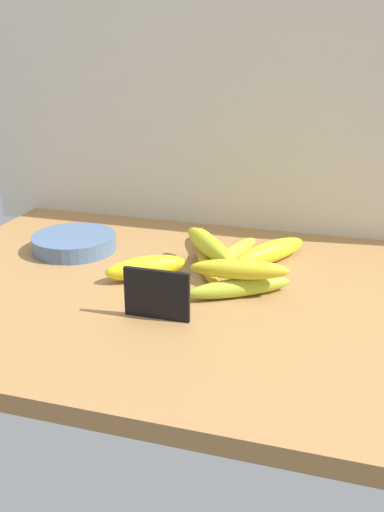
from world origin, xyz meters
TOP-DOWN VIEW (x-y plane):
  - counter_top at (0.00, 0.00)cm, footprint 110.00×76.00cm
  - back_wall at (0.00, 39.00)cm, footprint 130.00×2.00cm
  - chalkboard_sign at (-2.57, -11.99)cm, footprint 11.00×1.80cm
  - fruit_bowl at (-30.23, 12.55)cm, footprint 17.66×17.66cm
  - banana_0 at (0.22, 9.35)cm, footprint 10.91×19.63cm
  - banana_1 at (3.62, 15.88)cm, footprint 7.88×20.25cm
  - banana_2 at (10.88, 17.88)cm, footprint 13.89×18.06cm
  - banana_3 at (8.38, 0.33)cm, footprint 18.01×13.39cm
  - banana_4 at (-10.08, 2.64)cm, footprint 15.02×13.18cm
  - banana_5 at (-2.43, 18.85)cm, footprint 12.97×19.40cm
  - banana_6 at (0.28, 9.84)cm, footprint 14.94×17.23cm
  - banana_7 at (8.33, -0.24)cm, footprint 17.65×6.54cm

SIDE VIEW (x-z plane):
  - counter_top at x=0.00cm, z-range 0.00..3.00cm
  - banana_1 at x=3.62cm, z-range 3.00..6.27cm
  - banana_3 at x=8.38cm, z-range 3.00..6.34cm
  - fruit_bowl at x=-30.23cm, z-range 3.00..6.36cm
  - banana_0 at x=0.22cm, z-range 3.00..6.41cm
  - banana_5 at x=-2.43cm, z-range 3.00..6.74cm
  - banana_2 at x=10.88cm, z-range 3.00..7.33cm
  - banana_4 at x=-10.08cm, z-range 3.00..7.39cm
  - chalkboard_sign at x=-2.57cm, z-range 2.66..11.06cm
  - banana_7 at x=8.33cm, z-range 6.34..9.88cm
  - banana_6 at x=0.28cm, z-range 6.41..10.27cm
  - back_wall at x=0.00cm, z-range 0.00..70.00cm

